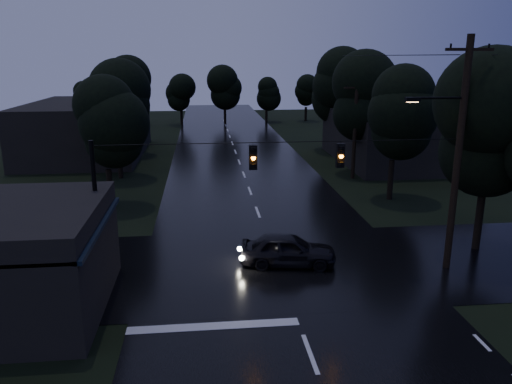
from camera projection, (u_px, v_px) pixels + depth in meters
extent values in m
cube|color=black|center=(244.00, 175.00, 39.79)|extent=(12.00, 120.00, 0.02)
cube|color=black|center=(277.00, 266.00, 22.52)|extent=(60.00, 9.00, 0.02)
cube|color=black|center=(14.00, 229.00, 17.77)|extent=(6.00, 7.00, 0.12)
cube|color=black|center=(100.00, 226.00, 18.08)|extent=(0.30, 7.00, 0.15)
cylinder|color=black|center=(79.00, 308.00, 15.63)|extent=(0.10, 0.10, 3.00)
cylinder|color=black|center=(112.00, 240.00, 21.38)|extent=(0.10, 0.10, 3.00)
cube|color=#FBBC64|center=(91.00, 260.00, 16.82)|extent=(0.06, 1.60, 0.50)
cube|color=#FBBC64|center=(106.00, 233.00, 19.41)|extent=(0.06, 1.20, 0.50)
cube|color=black|center=(396.00, 137.00, 44.50)|extent=(10.00, 14.00, 4.40)
cube|color=black|center=(88.00, 129.00, 47.28)|extent=(10.00, 16.00, 5.00)
cylinder|color=black|center=(458.00, 158.00, 21.03)|extent=(0.30, 0.30, 10.00)
cube|color=black|center=(470.00, 49.00, 19.88)|extent=(2.00, 0.12, 0.12)
cylinder|color=black|center=(439.00, 98.00, 20.26)|extent=(2.20, 0.10, 0.10)
cube|color=black|center=(413.00, 99.00, 20.16)|extent=(0.60, 0.25, 0.18)
cube|color=#FFB266|center=(412.00, 102.00, 20.19)|extent=(0.45, 0.18, 0.03)
cylinder|color=black|center=(355.00, 130.00, 37.75)|extent=(0.30, 0.30, 7.50)
cube|color=black|center=(357.00, 88.00, 36.92)|extent=(2.00, 0.12, 0.12)
cylinder|color=black|center=(97.00, 215.00, 20.00)|extent=(0.18, 0.18, 6.00)
cylinder|color=black|center=(283.00, 142.00, 20.04)|extent=(15.00, 0.03, 0.03)
cube|color=black|center=(253.00, 157.00, 20.08)|extent=(0.32, 0.25, 1.00)
sphere|color=orange|center=(253.00, 158.00, 19.93)|extent=(0.18, 0.18, 0.18)
cube|color=black|center=(340.00, 156.00, 20.45)|extent=(0.32, 0.25, 1.00)
sphere|color=orange|center=(341.00, 156.00, 20.30)|extent=(0.18, 0.18, 0.18)
cylinder|color=black|center=(479.00, 222.00, 24.15)|extent=(0.36, 0.36, 2.80)
sphere|color=black|center=(487.00, 152.00, 23.26)|extent=(4.48, 4.48, 4.48)
sphere|color=black|center=(490.00, 127.00, 22.95)|extent=(4.48, 4.48, 4.48)
sphere|color=black|center=(494.00, 100.00, 22.63)|extent=(4.48, 4.48, 4.48)
cylinder|color=black|center=(110.00, 189.00, 30.86)|extent=(0.36, 0.36, 2.45)
sphere|color=black|center=(106.00, 141.00, 30.08)|extent=(3.92, 3.92, 3.92)
sphere|color=black|center=(105.00, 124.00, 29.81)|extent=(3.92, 3.92, 3.92)
sphere|color=black|center=(103.00, 106.00, 29.53)|extent=(3.92, 3.92, 3.92)
cylinder|color=black|center=(120.00, 161.00, 38.45)|extent=(0.36, 0.36, 2.62)
sphere|color=black|center=(117.00, 120.00, 37.62)|extent=(4.20, 4.20, 4.20)
sphere|color=black|center=(116.00, 105.00, 37.32)|extent=(4.20, 4.20, 4.20)
sphere|color=black|center=(115.00, 90.00, 37.03)|extent=(4.20, 4.20, 4.20)
cylinder|color=black|center=(130.00, 140.00, 47.96)|extent=(0.36, 0.36, 2.80)
sphere|color=black|center=(127.00, 104.00, 47.07)|extent=(4.48, 4.48, 4.48)
sphere|color=black|center=(126.00, 91.00, 46.76)|extent=(4.48, 4.48, 4.48)
sphere|color=black|center=(125.00, 78.00, 46.44)|extent=(4.48, 4.48, 4.48)
cylinder|color=black|center=(391.00, 180.00, 32.71)|extent=(0.36, 0.36, 2.62)
sphere|color=black|center=(394.00, 131.00, 31.87)|extent=(4.20, 4.20, 4.20)
sphere|color=black|center=(395.00, 114.00, 31.58)|extent=(4.20, 4.20, 4.20)
sphere|color=black|center=(397.00, 96.00, 31.28)|extent=(4.20, 4.20, 4.20)
cylinder|color=black|center=(362.00, 155.00, 40.42)|extent=(0.36, 0.36, 2.80)
sphere|color=black|center=(364.00, 113.00, 39.53)|extent=(4.48, 4.48, 4.48)
sphere|color=black|center=(365.00, 98.00, 39.21)|extent=(4.48, 4.48, 4.48)
sphere|color=black|center=(366.00, 82.00, 38.90)|extent=(4.48, 4.48, 4.48)
cylinder|color=black|center=(337.00, 135.00, 50.05)|extent=(0.36, 0.36, 2.97)
sphere|color=black|center=(338.00, 99.00, 49.11)|extent=(4.76, 4.76, 4.76)
sphere|color=black|center=(339.00, 86.00, 48.77)|extent=(4.76, 4.76, 4.76)
sphere|color=black|center=(339.00, 72.00, 48.44)|extent=(4.76, 4.76, 4.76)
imported|color=black|center=(288.00, 250.00, 22.43)|extent=(4.49, 2.36, 1.46)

